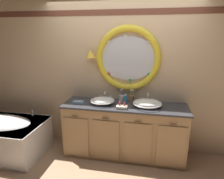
{
  "coord_description": "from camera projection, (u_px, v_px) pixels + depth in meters",
  "views": [
    {
      "loc": [
        0.5,
        -2.73,
        1.99
      ],
      "look_at": [
        -0.09,
        0.25,
        1.14
      ],
      "focal_mm": 32.0,
      "sensor_mm": 36.0,
      "label": 1
    }
  ],
  "objects": [
    {
      "name": "ground_plane",
      "position": [
        114.0,
        162.0,
        3.2
      ],
      "size": [
        14.0,
        14.0,
        0.0
      ],
      "primitive_type": "plane",
      "color": "tan"
    },
    {
      "name": "back_wall_assembly",
      "position": [
        122.0,
        74.0,
        3.4
      ],
      "size": [
        6.4,
        0.26,
        2.6
      ],
      "color": "#D6B78E",
      "rests_on": "ground_plane"
    },
    {
      "name": "vanity_counter",
      "position": [
        124.0,
        130.0,
        3.32
      ],
      "size": [
        2.0,
        0.6,
        0.89
      ],
      "color": "tan",
      "rests_on": "ground_plane"
    },
    {
      "name": "bathtub",
      "position": [
        0.0,
        134.0,
        3.42
      ],
      "size": [
        1.55,
        0.89,
        0.67
      ],
      "color": "white",
      "rests_on": "ground_plane"
    },
    {
      "name": "sink_basin_left",
      "position": [
        102.0,
        101.0,
        3.23
      ],
      "size": [
        0.39,
        0.39,
        0.11
      ],
      "color": "white",
      "rests_on": "vanity_counter"
    },
    {
      "name": "sink_basin_right",
      "position": [
        147.0,
        103.0,
        3.09
      ],
      "size": [
        0.45,
        0.45,
        0.11
      ],
      "color": "white",
      "rests_on": "vanity_counter"
    },
    {
      "name": "faucet_set_left",
      "position": [
        105.0,
        96.0,
        3.44
      ],
      "size": [
        0.22,
        0.13,
        0.15
      ],
      "color": "silver",
      "rests_on": "vanity_counter"
    },
    {
      "name": "faucet_set_right",
      "position": [
        148.0,
        99.0,
        3.3
      ],
      "size": [
        0.21,
        0.14,
        0.16
      ],
      "color": "silver",
      "rests_on": "vanity_counter"
    },
    {
      "name": "toothbrush_holder_left",
      "position": [
        121.0,
        98.0,
        3.38
      ],
      "size": [
        0.09,
        0.09,
        0.22
      ],
      "color": "white",
      "rests_on": "vanity_counter"
    },
    {
      "name": "toothbrush_holder_right",
      "position": [
        132.0,
        98.0,
        3.35
      ],
      "size": [
        0.09,
        0.09,
        0.22
      ],
      "color": "#996647",
      "rests_on": "vanity_counter"
    },
    {
      "name": "soap_dispenser",
      "position": [
        126.0,
        99.0,
        3.25
      ],
      "size": [
        0.05,
        0.06,
        0.16
      ],
      "color": "#388EBC",
      "rests_on": "vanity_counter"
    },
    {
      "name": "folded_hand_towel",
      "position": [
        78.0,
        102.0,
        3.25
      ],
      "size": [
        0.18,
        0.1,
        0.04
      ],
      "color": "#7593A8",
      "rests_on": "vanity_counter"
    },
    {
      "name": "toiletry_basket",
      "position": [
        122.0,
        107.0,
        3.04
      ],
      "size": [
        0.17,
        0.11,
        0.1
      ],
      "color": "beige",
      "rests_on": "vanity_counter"
    }
  ]
}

